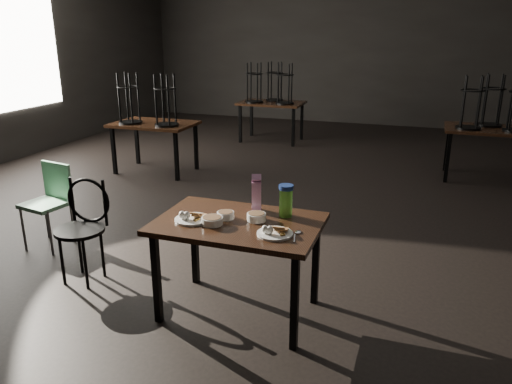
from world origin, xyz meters
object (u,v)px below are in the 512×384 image
at_px(main_table, 238,231).
at_px(water_bottle, 286,200).
at_px(bentwood_chair, 83,222).
at_px(juice_carton, 256,194).
at_px(school_chair, 50,197).

bearing_deg(main_table, water_bottle, 36.24).
bearing_deg(bentwood_chair, juice_carton, 0.75).
bearing_deg(bentwood_chair, main_table, -9.11).
height_order(water_bottle, school_chair, water_bottle).
bearing_deg(main_table, juice_carton, 78.31).
relative_size(main_table, school_chair, 1.45).
bearing_deg(water_bottle, juice_carton, 170.97).
relative_size(main_table, water_bottle, 4.95).
bearing_deg(main_table, bentwood_chair, 176.08).
relative_size(water_bottle, bentwood_chair, 0.28).
xyz_separation_m(main_table, juice_carton, (0.05, 0.26, 0.21)).
height_order(main_table, school_chair, school_chair).
bearing_deg(school_chair, water_bottle, 2.09).
distance_m(juice_carton, school_chair, 2.33).
bearing_deg(juice_carton, main_table, -101.69).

